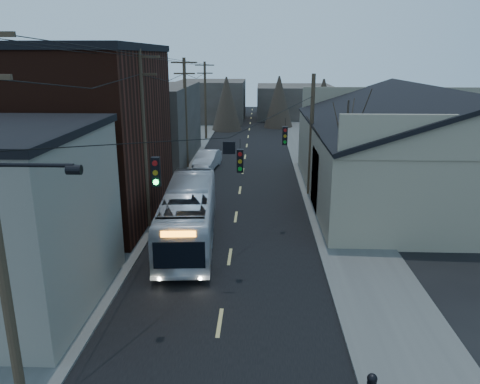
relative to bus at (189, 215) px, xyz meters
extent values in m
cube|color=black|center=(2.31, 14.04, -1.50)|extent=(9.00, 110.00, 0.02)
cube|color=#474744|center=(-4.19, 14.04, -1.45)|extent=(4.00, 110.00, 0.12)
cube|color=#474744|center=(8.81, 14.04, -1.45)|extent=(4.00, 110.00, 0.12)
cube|color=black|center=(-7.69, 4.04, 3.49)|extent=(10.00, 12.00, 10.00)
cube|color=#38322C|center=(-7.19, 20.04, 1.99)|extent=(9.00, 14.00, 7.00)
cube|color=gray|center=(15.31, 9.04, 0.99)|extent=(16.00, 20.00, 5.00)
cube|color=black|center=(11.31, 9.04, 4.79)|extent=(8.16, 20.60, 2.86)
cube|color=#38322C|center=(-3.69, 49.04, 1.49)|extent=(10.00, 12.00, 6.00)
cube|color=#38322C|center=(9.31, 54.04, 0.99)|extent=(12.00, 14.00, 5.00)
cone|color=black|center=(8.81, 4.04, 2.09)|extent=(0.40, 0.40, 7.20)
cylinder|color=#382B1E|center=(-2.69, 2.04, 3.49)|extent=(0.28, 0.28, 10.00)
cube|color=#382B1E|center=(-2.69, 2.04, 8.09)|extent=(2.20, 0.12, 0.12)
cylinder|color=#382B1E|center=(-2.69, 17.04, 3.24)|extent=(0.28, 0.28, 9.50)
cube|color=#382B1E|center=(-2.69, 17.04, 7.59)|extent=(2.20, 0.12, 0.12)
cylinder|color=#382B1E|center=(-2.69, 32.04, 2.99)|extent=(0.28, 0.28, 9.00)
cube|color=#382B1E|center=(-2.69, 32.04, 7.09)|extent=(2.20, 0.12, 0.12)
cylinder|color=#382B1E|center=(7.31, 9.04, 2.74)|extent=(0.28, 0.28, 8.50)
cube|color=black|center=(0.31, -8.46, 4.44)|extent=(0.28, 0.20, 1.00)
cube|color=black|center=(2.91, -3.96, 3.84)|extent=(0.28, 0.20, 1.00)
cube|color=black|center=(5.11, 2.04, 3.94)|extent=(0.28, 0.20, 1.00)
imported|color=silver|center=(0.00, 0.00, 0.00)|extent=(3.32, 11.03, 3.03)
imported|color=#B4B6BD|center=(-0.88, 17.01, -0.73)|extent=(2.23, 4.96, 1.58)
sphere|color=black|center=(7.01, -11.98, -0.68)|extent=(0.30, 0.30, 0.30)
camera|label=1|loc=(3.72, -23.38, 8.14)|focal=35.00mm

